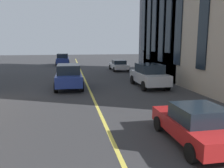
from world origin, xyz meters
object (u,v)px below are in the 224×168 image
object	(u,v)px
car_blue_parked_a	(69,76)
car_silver_parked_b	(149,75)
car_red_trailing	(196,124)
car_white_oncoming	(119,65)
car_blue_mid	(63,59)

from	to	relation	value
car_blue_parked_a	car_silver_parked_b	bearing A→B (deg)	-95.89
car_blue_parked_a	car_red_trailing	xyz separation A→B (m)	(-11.22, -4.40, -0.27)
car_blue_parked_a	car_white_oncoming	world-z (taller)	car_blue_parked_a
car_blue_parked_a	car_blue_mid	size ratio (longest dim) A/B	1.00
car_blue_parked_a	car_silver_parked_b	world-z (taller)	same
car_red_trailing	car_blue_mid	size ratio (longest dim) A/B	0.83
car_blue_parked_a	car_blue_mid	bearing A→B (deg)	2.73
car_white_oncoming	car_blue_mid	bearing A→B (deg)	39.69
car_silver_parked_b	car_white_oncoming	size ratio (longest dim) A/B	1.07
car_silver_parked_b	car_white_oncoming	bearing A→B (deg)	-0.00
car_blue_parked_a	car_red_trailing	distance (m)	12.05
car_blue_parked_a	car_blue_mid	distance (m)	19.89
car_red_trailing	car_white_oncoming	world-z (taller)	car_red_trailing
car_blue_parked_a	car_red_trailing	size ratio (longest dim) A/B	1.21
car_silver_parked_b	car_white_oncoming	world-z (taller)	car_silver_parked_b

